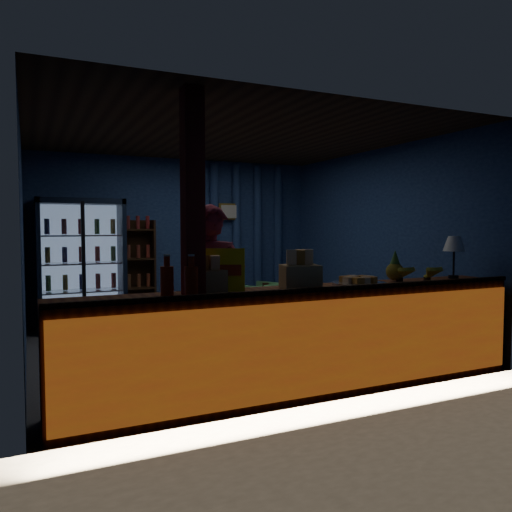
{
  "coord_description": "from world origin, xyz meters",
  "views": [
    {
      "loc": [
        -2.26,
        -5.74,
        1.5
      ],
      "look_at": [
        0.29,
        -0.2,
        1.14
      ],
      "focal_mm": 35.0,
      "sensor_mm": 36.0,
      "label": 1
    }
  ],
  "objects_px": {
    "table_lamp": "(454,245)",
    "pastry_tray": "(360,282)",
    "shopkeeper": "(212,297)",
    "green_chair": "(261,302)"
  },
  "relations": [
    {
      "from": "green_chair",
      "to": "pastry_tray",
      "type": "height_order",
      "value": "pastry_tray"
    },
    {
      "from": "shopkeeper",
      "to": "pastry_tray",
      "type": "height_order",
      "value": "shopkeeper"
    },
    {
      "from": "green_chair",
      "to": "pastry_tray",
      "type": "bearing_deg",
      "value": 53.58
    },
    {
      "from": "table_lamp",
      "to": "pastry_tray",
      "type": "bearing_deg",
      "value": -175.79
    },
    {
      "from": "shopkeeper",
      "to": "pastry_tray",
      "type": "bearing_deg",
      "value": -9.4
    },
    {
      "from": "pastry_tray",
      "to": "table_lamp",
      "type": "relative_size",
      "value": 1.16
    },
    {
      "from": "shopkeeper",
      "to": "table_lamp",
      "type": "relative_size",
      "value": 3.79
    },
    {
      "from": "table_lamp",
      "to": "shopkeeper",
      "type": "bearing_deg",
      "value": 170.99
    },
    {
      "from": "green_chair",
      "to": "table_lamp",
      "type": "relative_size",
      "value": 1.52
    },
    {
      "from": "shopkeeper",
      "to": "green_chair",
      "type": "bearing_deg",
      "value": 68.71
    }
  ]
}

